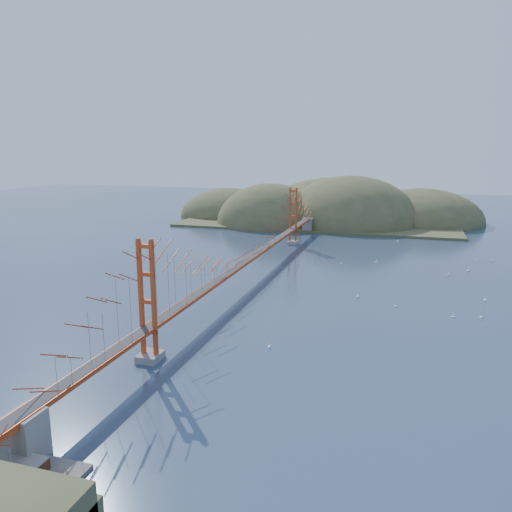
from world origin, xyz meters
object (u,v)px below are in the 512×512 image
(fort, at_px, (12,468))
(sailboat_0, at_px, (358,296))
(sailboat_1, at_px, (481,317))
(sailboat_2, at_px, (396,306))
(bridge, at_px, (248,235))

(fort, bearing_deg, sailboat_0, 69.82)
(fort, height_order, sailboat_1, fort)
(sailboat_2, height_order, sailboat_0, sailboat_0)
(sailboat_2, relative_size, sailboat_0, 0.94)
(sailboat_2, xyz_separation_m, sailboat_0, (-5.03, 2.91, 0.00))
(fort, height_order, sailboat_2, fort)
(fort, relative_size, sailboat_2, 5.96)
(sailboat_1, relative_size, sailboat_2, 1.03)
(bridge, xyz_separation_m, sailboat_2, (21.69, -6.65, -6.87))
(bridge, bearing_deg, fort, -89.52)
(sailboat_1, bearing_deg, bridge, 165.76)
(bridge, height_order, fort, bridge)
(fort, xyz_separation_m, sailboat_2, (21.29, 41.33, -0.52))
(bridge, distance_m, sailboat_2, 23.70)
(bridge, bearing_deg, sailboat_2, -17.04)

